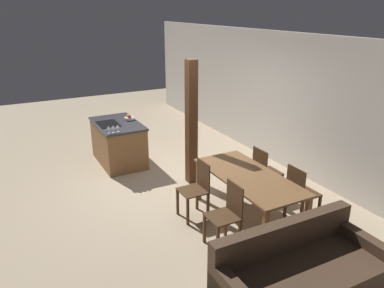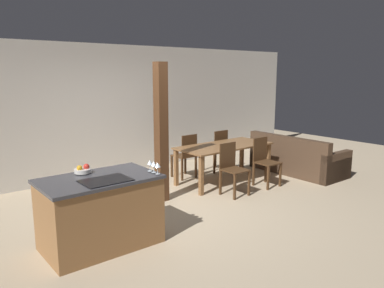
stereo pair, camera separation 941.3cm
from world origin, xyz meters
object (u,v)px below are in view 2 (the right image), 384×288
(fruit_bowl, at_px, (83,170))
(dining_chair_far_right, at_px, (217,149))
(kitchen_island, at_px, (100,212))
(couch, at_px, (297,160))
(wine_glass_near, at_px, (158,165))
(dining_table, at_px, (224,150))
(wine_glass_middle, at_px, (154,164))
(dining_chair_near_left, at_px, (232,168))
(timber_post, at_px, (161,133))
(wine_glass_far, at_px, (150,163))
(dining_chair_near_right, at_px, (264,161))
(dining_chair_far_left, at_px, (186,155))

(fruit_bowl, xyz_separation_m, dining_chair_far_right, (3.63, 1.45, -0.45))
(kitchen_island, xyz_separation_m, couch, (4.83, 0.59, -0.16))
(kitchen_island, relative_size, wine_glass_near, 9.57)
(dining_table, height_order, couch, couch)
(wine_glass_middle, bearing_deg, dining_chair_near_left, 18.14)
(timber_post, bearing_deg, wine_glass_far, -130.02)
(dining_chair_near_right, relative_size, dining_chair_far_left, 1.00)
(dining_chair_far_right, relative_size, couch, 0.46)
(fruit_bowl, bearing_deg, couch, 3.53)
(wine_glass_near, distance_m, couch, 4.37)
(dining_chair_near_left, xyz_separation_m, couch, (2.13, 0.18, -0.20))
(dining_chair_near_right, xyz_separation_m, timber_post, (-2.01, 0.51, 0.67))
(dining_chair_near_right, bearing_deg, dining_chair_far_left, 123.10)
(couch, bearing_deg, dining_chair_far_right, 48.40)
(kitchen_island, height_order, wine_glass_middle, wine_glass_middle)
(dining_table, xyz_separation_m, dining_chair_far_right, (0.43, 0.66, -0.16))
(kitchen_island, height_order, dining_chair_far_left, dining_chair_far_left)
(wine_glass_far, bearing_deg, fruit_bowl, 146.47)
(dining_table, relative_size, couch, 0.97)
(fruit_bowl, relative_size, wine_glass_near, 1.43)
(wine_glass_near, height_order, wine_glass_middle, same)
(dining_chair_near_right, bearing_deg, wine_glass_middle, -166.99)
(wine_glass_far, xyz_separation_m, timber_post, (0.92, 1.10, 0.15))
(wine_glass_far, xyz_separation_m, dining_chair_far_right, (2.93, 1.92, -0.52))
(kitchen_island, xyz_separation_m, timber_post, (1.55, 0.93, 0.71))
(couch, relative_size, timber_post, 0.86)
(kitchen_island, xyz_separation_m, dining_table, (3.12, 1.08, 0.20))
(kitchen_island, height_order, wine_glass_near, wine_glass_near)
(kitchen_island, xyz_separation_m, dining_chair_near_left, (2.69, 0.42, 0.04))
(kitchen_island, height_order, dining_table, kitchen_island)
(wine_glass_near, xyz_separation_m, wine_glass_middle, (0.00, 0.09, 0.00))
(dining_chair_near_right, distance_m, timber_post, 2.18)
(wine_glass_middle, xyz_separation_m, timber_post, (0.92, 1.19, 0.15))
(dining_chair_far_left, height_order, timber_post, timber_post)
(wine_glass_far, distance_m, dining_chair_far_right, 3.54)
(wine_glass_near, xyz_separation_m, dining_table, (2.50, 1.43, -0.36))
(wine_glass_middle, bearing_deg, dining_chair_far_right, 34.34)
(couch, distance_m, timber_post, 3.41)
(wine_glass_near, bearing_deg, dining_table, 29.77)
(wine_glass_near, bearing_deg, kitchen_island, 150.64)
(kitchen_island, distance_m, dining_table, 3.31)
(dining_table, relative_size, dining_chair_far_right, 2.10)
(kitchen_island, height_order, dining_chair_near_left, dining_chair_near_left)
(wine_glass_far, relative_size, dining_table, 0.08)
(kitchen_island, bearing_deg, dining_chair_far_left, 32.92)
(fruit_bowl, bearing_deg, wine_glass_far, -33.53)
(fruit_bowl, distance_m, dining_chair_near_left, 2.81)
(wine_glass_near, relative_size, dining_chair_near_right, 0.16)
(dining_chair_far_left, xyz_separation_m, couch, (2.13, -1.15, -0.20))
(wine_glass_far, xyz_separation_m, couch, (4.20, 0.77, -0.72))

